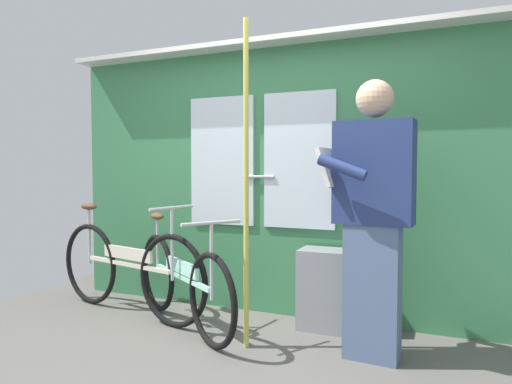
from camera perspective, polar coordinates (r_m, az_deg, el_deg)
ground_plane at (r=2.90m, az=-5.68°, el=-22.33°), size 5.00×4.14×0.04m
train_door_wall at (r=3.78m, az=3.32°, el=2.34°), size 4.00×0.28×2.26m
bicycle_near_door at (r=4.00m, az=-15.85°, el=-9.21°), size 1.75×0.56×0.93m
bicycle_leaning_behind at (r=3.62m, az=-9.38°, el=-10.94°), size 1.40×0.95×0.87m
passenger_reading_newspaper at (r=2.97m, az=14.32°, el=-2.54°), size 0.60×0.53×1.77m
trash_bin_by_wall at (r=3.57m, az=8.95°, el=-11.95°), size 0.42×0.28×0.61m
handrail_pole at (r=3.06m, az=-1.25°, el=0.89°), size 0.04×0.04×2.22m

